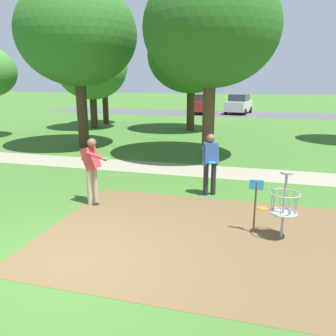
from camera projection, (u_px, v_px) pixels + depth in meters
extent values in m
plane|color=#3D6B28|center=(68.00, 263.00, 5.86)|extent=(160.00, 160.00, 0.00)
cube|color=brown|center=(195.00, 236.00, 6.90)|extent=(6.20, 4.69, 0.01)
cylinder|color=#9E9EA3|center=(284.00, 206.00, 6.66)|extent=(0.05, 0.05, 1.35)
cylinder|color=#9E9EA3|center=(287.00, 173.00, 6.48)|extent=(0.24, 0.24, 0.04)
torus|color=#9E9EA3|center=(285.00, 193.00, 6.59)|extent=(0.58, 0.58, 0.02)
torus|color=#9E9EA3|center=(283.00, 212.00, 6.69)|extent=(0.55, 0.55, 0.03)
cylinder|color=#9E9EA3|center=(283.00, 213.00, 6.69)|extent=(0.48, 0.48, 0.02)
cylinder|color=gray|center=(297.00, 204.00, 6.58)|extent=(0.01, 0.01, 0.40)
cylinder|color=gray|center=(294.00, 201.00, 6.72)|extent=(0.01, 0.01, 0.40)
cylinder|color=gray|center=(287.00, 199.00, 6.83)|extent=(0.01, 0.01, 0.40)
cylinder|color=gray|center=(280.00, 199.00, 6.87)|extent=(0.01, 0.01, 0.40)
cylinder|color=gray|center=(274.00, 200.00, 6.82)|extent=(0.01, 0.01, 0.40)
cylinder|color=gray|center=(272.00, 202.00, 6.70)|extent=(0.01, 0.01, 0.40)
cylinder|color=gray|center=(274.00, 204.00, 6.55)|extent=(0.01, 0.01, 0.40)
cylinder|color=gray|center=(281.00, 207.00, 6.44)|extent=(0.01, 0.01, 0.40)
cylinder|color=gray|center=(289.00, 207.00, 6.41)|extent=(0.01, 0.01, 0.40)
cylinder|color=gray|center=(295.00, 206.00, 6.46)|extent=(0.01, 0.01, 0.40)
cylinder|color=#4C3823|center=(255.00, 208.00, 6.92)|extent=(0.04, 0.04, 1.10)
cube|color=#3384C6|center=(257.00, 185.00, 6.79)|extent=(0.28, 0.03, 0.20)
cylinder|color=#232328|center=(213.00, 179.00, 9.30)|extent=(0.14, 0.14, 0.92)
cylinder|color=#232328|center=(206.00, 179.00, 9.26)|extent=(0.14, 0.14, 0.92)
cube|color=#385693|center=(210.00, 153.00, 9.09)|extent=(0.42, 0.36, 0.56)
sphere|color=brown|center=(211.00, 138.00, 8.99)|extent=(0.22, 0.22, 0.22)
cylinder|color=#385693|center=(217.00, 156.00, 9.13)|extent=(0.15, 0.19, 0.55)
cylinder|color=#385693|center=(204.00, 156.00, 9.06)|extent=(0.15, 0.19, 0.55)
cylinder|color=#1E93DB|center=(212.00, 162.00, 8.98)|extent=(0.22, 0.22, 0.02)
cylinder|color=tan|center=(95.00, 185.00, 8.73)|extent=(0.14, 0.14, 0.92)
cylinder|color=tan|center=(90.00, 187.00, 8.54)|extent=(0.14, 0.14, 0.92)
cube|color=#D1383D|center=(91.00, 158.00, 8.45)|extent=(0.44, 0.42, 0.60)
sphere|color=brown|center=(92.00, 143.00, 8.32)|extent=(0.22, 0.22, 0.22)
cylinder|color=#D1383D|center=(96.00, 156.00, 8.15)|extent=(0.59, 0.19, 0.21)
cylinder|color=green|center=(106.00, 158.00, 8.05)|extent=(0.22, 0.22, 0.02)
cylinder|color=#D1383D|center=(89.00, 154.00, 8.65)|extent=(0.49, 0.17, 0.37)
cylinder|color=orange|center=(262.00, 208.00, 8.35)|extent=(0.25, 0.25, 0.02)
cylinder|color=#422D1E|center=(191.00, 110.00, 21.28)|extent=(0.50, 0.50, 2.58)
ellipsoid|color=#2D6623|center=(192.00, 55.00, 20.45)|extent=(5.40, 5.40, 4.59)
cylinder|color=#422D1E|center=(105.00, 105.00, 24.44)|extent=(0.42, 0.42, 2.77)
ellipsoid|color=#428433|center=(104.00, 67.00, 23.77)|extent=(3.38, 3.38, 2.88)
cylinder|color=#422D1E|center=(82.00, 114.00, 15.83)|extent=(0.49, 0.49, 3.10)
ellipsoid|color=#2D6623|center=(77.00, 34.00, 14.93)|extent=(5.32, 5.32, 4.53)
cylinder|color=#4C3823|center=(208.00, 121.00, 13.56)|extent=(0.49, 0.49, 3.06)
ellipsoid|color=#285B1E|center=(211.00, 28.00, 12.69)|extent=(5.21, 5.21, 4.42)
cylinder|color=#422D1E|center=(94.00, 112.00, 22.35)|extent=(0.46, 0.46, 2.11)
ellipsoid|color=#4C8E3D|center=(91.00, 69.00, 21.65)|extent=(4.50, 4.50, 3.83)
cube|color=#4C4C51|center=(226.00, 114.00, 32.34)|extent=(36.00, 6.00, 0.01)
cube|color=maroon|center=(203.00, 106.00, 32.40)|extent=(2.37, 4.41, 0.90)
cube|color=#2D333D|center=(203.00, 98.00, 32.21)|extent=(1.87, 2.38, 0.64)
cylinder|color=black|center=(194.00, 109.00, 33.87)|extent=(0.26, 0.62, 0.60)
cylinder|color=black|center=(212.00, 109.00, 33.66)|extent=(0.26, 0.62, 0.60)
cylinder|color=black|center=(193.00, 111.00, 31.37)|extent=(0.26, 0.62, 0.60)
cylinder|color=black|center=(213.00, 112.00, 31.16)|extent=(0.26, 0.62, 0.60)
cube|color=silver|center=(239.00, 106.00, 32.26)|extent=(2.46, 4.44, 0.90)
cube|color=#2D333D|center=(239.00, 98.00, 32.06)|extent=(1.92, 2.41, 0.64)
cylinder|color=black|center=(233.00, 109.00, 33.88)|extent=(0.28, 0.62, 0.60)
cylinder|color=black|center=(251.00, 110.00, 33.16)|extent=(0.28, 0.62, 0.60)
cylinder|color=black|center=(226.00, 111.00, 31.59)|extent=(0.28, 0.62, 0.60)
cylinder|color=black|center=(245.00, 112.00, 30.87)|extent=(0.28, 0.62, 0.60)
cube|color=gray|center=(168.00, 168.00, 12.20)|extent=(40.00, 1.64, 0.00)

